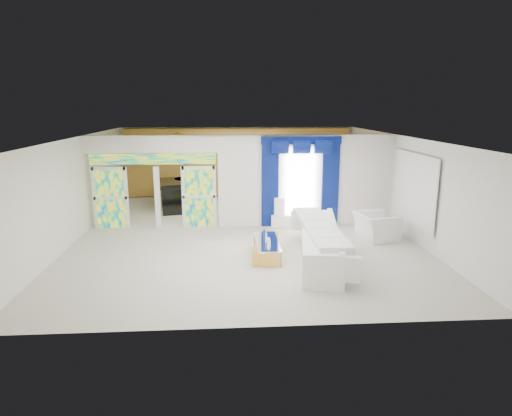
{
  "coord_description": "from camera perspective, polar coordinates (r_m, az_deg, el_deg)",
  "views": [
    {
      "loc": [
        -0.52,
        -13.3,
        3.93
      ],
      "look_at": [
        0.3,
        -1.2,
        1.1
      ],
      "focal_mm": 31.04,
      "sensor_mm": 36.0,
      "label": 1
    }
  ],
  "objects": [
    {
      "name": "grand_piano",
      "position": [
        18.05,
        -9.82,
        1.95
      ],
      "size": [
        1.82,
        2.18,
        0.98
      ],
      "primitive_type": "cube",
      "rotation": [
        0.0,
        0.0,
        0.19
      ],
      "color": "black",
      "rests_on": "ground"
    },
    {
      "name": "gold_curtains",
      "position": [
        19.36,
        -2.32,
        5.91
      ],
      "size": [
        9.7,
        0.12,
        2.9
      ],
      "primitive_type": "cube",
      "color": "#AC7929",
      "rests_on": "ground"
    },
    {
      "name": "dividing_header",
      "position": [
        14.54,
        -13.22,
        8.04
      ],
      "size": [
        4.3,
        0.18,
        0.55
      ],
      "primitive_type": "cube",
      "color": "white",
      "rests_on": "dividing_wall"
    },
    {
      "name": "console_table",
      "position": [
        14.72,
        4.19,
        -1.62
      ],
      "size": [
        1.16,
        0.42,
        0.38
      ],
      "primitive_type": "cube",
      "rotation": [
        0.0,
        0.0,
        -0.05
      ],
      "color": "white",
      "rests_on": "ground"
    },
    {
      "name": "dividing_wall",
      "position": [
        14.75,
        6.62,
        3.56
      ],
      "size": [
        5.7,
        0.18,
        3.0
      ],
      "primitive_type": "cube",
      "color": "white",
      "rests_on": "ground"
    },
    {
      "name": "blue_pelmet",
      "position": [
        14.42,
        5.86,
        8.65
      ],
      "size": [
        2.6,
        0.12,
        0.25
      ],
      "primitive_type": "cube",
      "color": "#070343",
      "rests_on": "dividing_wall"
    },
    {
      "name": "armchair",
      "position": [
        13.72,
        15.19,
        -2.28
      ],
      "size": [
        1.26,
        1.38,
        0.78
      ],
      "primitive_type": "imported",
      "rotation": [
        0.0,
        0.0,
        1.76
      ],
      "color": "white",
      "rests_on": "ground"
    },
    {
      "name": "window_pane",
      "position": [
        14.62,
        5.72,
        3.3
      ],
      "size": [
        1.0,
        0.02,
        2.3
      ],
      "primitive_type": "cube",
      "color": "white",
      "rests_on": "dividing_wall"
    },
    {
      "name": "table_lamp",
      "position": [
        14.57,
        3.05,
        0.18
      ],
      "size": [
        0.36,
        0.36,
        0.58
      ],
      "primitive_type": "cylinder",
      "color": "white",
      "rests_on": "console_table"
    },
    {
      "name": "floor",
      "position": [
        13.88,
        -1.57,
        -3.32
      ],
      "size": [
        12.0,
        12.0,
        0.0
      ],
      "primitive_type": "plane",
      "color": "#B7AF9E",
      "rests_on": "ground"
    },
    {
      "name": "tv_console",
      "position": [
        16.34,
        -18.55,
        -0.04
      ],
      "size": [
        0.57,
        0.53,
        0.8
      ],
      "primitive_type": "cube",
      "rotation": [
        0.0,
        0.0,
        0.05
      ],
      "color": "tan",
      "rests_on": "ground"
    },
    {
      "name": "stained_panel_right",
      "position": [
        14.63,
        -7.35,
        1.47
      ],
      "size": [
        0.95,
        0.04,
        2.0
      ],
      "primitive_type": "cube",
      "color": "#994C3F",
      "rests_on": "ground"
    },
    {
      "name": "piano_bench",
      "position": [
        16.56,
        -10.32,
        -0.26
      ],
      "size": [
        0.98,
        0.53,
        0.31
      ],
      "primitive_type": "cube",
      "rotation": [
        0.0,
        0.0,
        0.19
      ],
      "color": "black",
      "rests_on": "ground"
    },
    {
      "name": "stained_panel_left",
      "position": [
        15.07,
        -18.23,
        1.26
      ],
      "size": [
        0.95,
        0.04,
        2.0
      ],
      "primitive_type": "cube",
      "color": "#994C3F",
      "rests_on": "ground"
    },
    {
      "name": "white_sofa",
      "position": [
        11.67,
        8.2,
        -4.58
      ],
      "size": [
        1.6,
        4.35,
        0.81
      ],
      "primitive_type": "cube",
      "rotation": [
        0.0,
        0.0,
        -0.17
      ],
      "color": "white",
      "rests_on": "ground"
    },
    {
      "name": "blue_drape_left",
      "position": [
        14.47,
        1.82,
        3.05
      ],
      "size": [
        0.55,
        0.1,
        2.8
      ],
      "primitive_type": "cube",
      "color": "#070343",
      "rests_on": "ground"
    },
    {
      "name": "wall_mirror",
      "position": [
        13.67,
        19.75,
        2.33
      ],
      "size": [
        0.04,
        2.7,
        1.9
      ],
      "primitive_type": "cube",
      "color": "white",
      "rests_on": "ground"
    },
    {
      "name": "coffee_table",
      "position": [
        11.82,
        1.42,
        -5.27
      ],
      "size": [
        0.89,
        1.87,
        0.4
      ],
      "primitive_type": "cube",
      "rotation": [
        0.0,
        0.0,
        -0.17
      ],
      "color": "gold",
      "rests_on": "ground"
    },
    {
      "name": "blue_drape_right",
      "position": [
        14.8,
        9.56,
        3.1
      ],
      "size": [
        0.55,
        0.1,
        2.8
      ],
      "primitive_type": "cube",
      "color": "#070343",
      "rests_on": "ground"
    },
    {
      "name": "stained_transom",
      "position": [
        14.59,
        -13.12,
        6.18
      ],
      "size": [
        4.0,
        0.05,
        0.35
      ],
      "primitive_type": "cube",
      "color": "#994C3F",
      "rests_on": "dividing_header"
    },
    {
      "name": "decanters",
      "position": [
        11.76,
        1.26,
        -3.88
      ],
      "size": [
        0.18,
        0.69,
        0.28
      ],
      "color": "white",
      "rests_on": "coffee_table"
    },
    {
      "name": "chandelier",
      "position": [
        16.84,
        -10.05,
        8.58
      ],
      "size": [
        0.6,
        0.6,
        0.6
      ],
      "primitive_type": "sphere",
      "color": "gold",
      "rests_on": "ceiling"
    }
  ]
}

